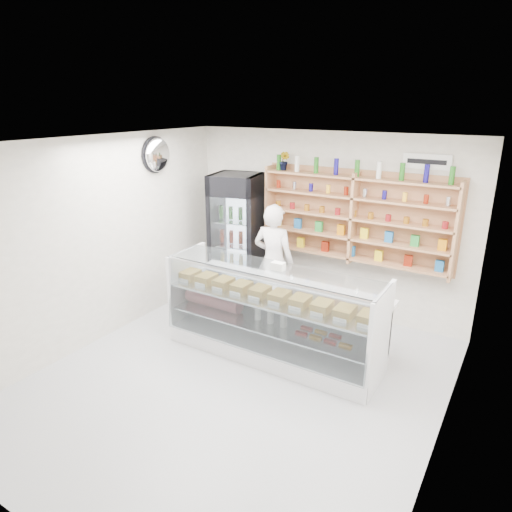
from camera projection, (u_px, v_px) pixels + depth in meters
The scene contains 8 objects.
room at pixel (235, 273), 5.04m from camera, with size 5.00×5.00×5.00m.
display_counter at pixel (273, 331), 5.98m from camera, with size 2.85×0.85×1.24m.
shop_worker at pixel (273, 261), 6.95m from camera, with size 0.65×0.43×1.78m, color white.
drinks_cooler at pixel (237, 238), 7.53m from camera, with size 0.90×0.88×2.12m.
wall_shelving at pixel (354, 218), 6.61m from camera, with size 2.84×0.28×1.33m.
potted_plant at pixel (284, 161), 6.95m from camera, with size 0.16×0.13×0.29m, color #1E6626.
security_mirror at pixel (158, 155), 6.74m from camera, with size 0.15×0.50×0.50m, color silver.
wall_sign at pixel (427, 162), 6.00m from camera, with size 0.62×0.03×0.20m, color white.
Camera 1 is at (2.66, -3.89, 3.21)m, focal length 32.00 mm.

